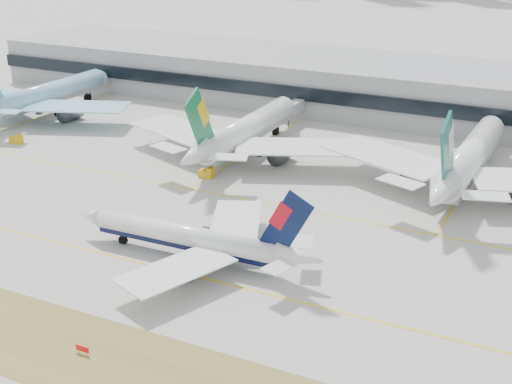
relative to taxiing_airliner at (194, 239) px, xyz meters
The scene contains 9 objects.
ground 7.31m from the taxiing_airliner, ahead, with size 3000.00×3000.00×0.00m, color #A8A79D.
taxiing_airliner is the anchor object (origin of this frame).
widebody_korean 110.49m from the taxiing_airliner, 145.14° to the left, with size 64.13×62.52×22.85m.
widebody_eva 59.40m from the taxiing_airliner, 108.43° to the left, with size 64.46×62.85×22.97m.
widebody_cathay 68.98m from the taxiing_airliner, 57.72° to the left, with size 68.01×66.36×24.24m.
terminal 114.57m from the taxiing_airliner, 86.96° to the left, with size 280.00×43.10×15.00m.
hold_sign_left 32.64m from the taxiing_airliner, 88.54° to the right, with size 2.20×0.15×1.35m.
gse_b 42.37m from the taxiing_airliner, 116.95° to the left, with size 3.55×2.00×2.60m.
gse_a 86.89m from the taxiing_airliner, 154.33° to the left, with size 3.55×2.00×2.60m.
Camera 1 is at (54.81, -97.88, 59.02)m, focal length 50.00 mm.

